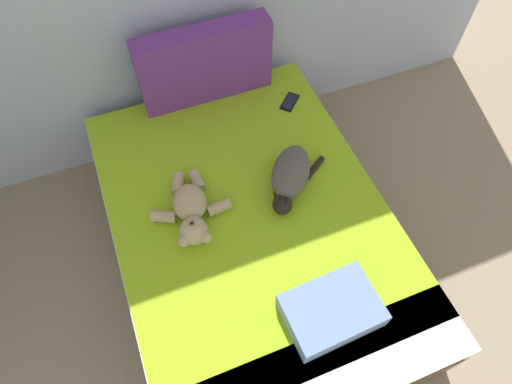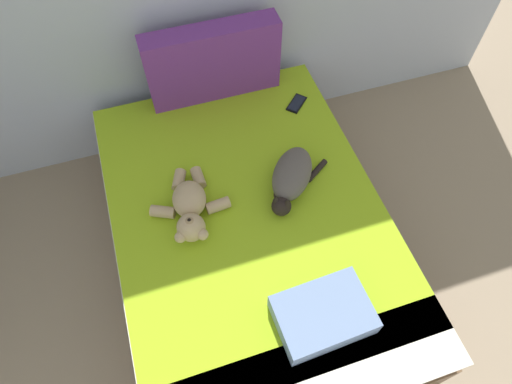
# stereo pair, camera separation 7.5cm
# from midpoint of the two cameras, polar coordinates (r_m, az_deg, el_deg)

# --- Properties ---
(bed) EXTENTS (1.40, 1.97, 0.49)m
(bed) POSITION_cam_midpoint_polar(r_m,az_deg,el_deg) (2.45, -1.57, -5.72)
(bed) COLOR brown
(bed) RESTS_ON ground_plane
(patterned_cushion) EXTENTS (0.77, 0.14, 0.45)m
(patterned_cushion) POSITION_cam_midpoint_polar(r_m,az_deg,el_deg) (2.63, -7.46, 15.98)
(patterned_cushion) COLOR #72338C
(patterned_cushion) RESTS_ON bed
(cat) EXTENTS (0.40, 0.40, 0.15)m
(cat) POSITION_cam_midpoint_polar(r_m,az_deg,el_deg) (2.27, 3.50, 2.14)
(cat) COLOR #59514C
(cat) RESTS_ON bed
(teddy_bear) EXTENTS (0.40, 0.46, 0.15)m
(teddy_bear) POSITION_cam_midpoint_polar(r_m,az_deg,el_deg) (2.19, -9.34, -2.46)
(teddy_bear) COLOR tan
(teddy_bear) RESTS_ON bed
(cell_phone) EXTENTS (0.16, 0.15, 0.01)m
(cell_phone) POSITION_cam_midpoint_polar(r_m,az_deg,el_deg) (2.71, 3.57, 11.50)
(cell_phone) COLOR black
(cell_phone) RESTS_ON bed
(throw_pillow) EXTENTS (0.41, 0.30, 0.11)m
(throw_pillow) POSITION_cam_midpoint_polar(r_m,az_deg,el_deg) (1.99, 8.60, -14.89)
(throw_pillow) COLOR #728CB7
(throw_pillow) RESTS_ON bed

